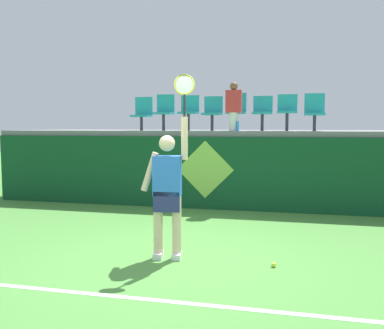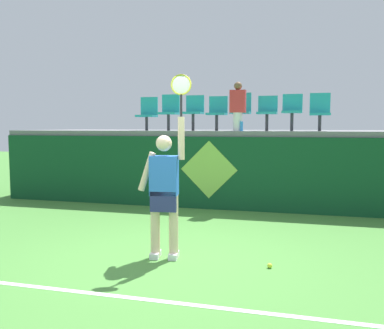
{
  "view_description": "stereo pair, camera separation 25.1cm",
  "coord_description": "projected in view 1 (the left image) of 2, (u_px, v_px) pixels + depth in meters",
  "views": [
    {
      "loc": [
        1.53,
        -5.49,
        1.84
      ],
      "look_at": [
        -0.06,
        1.28,
        1.2
      ],
      "focal_mm": 39.58,
      "sensor_mm": 36.0,
      "label": 1
    },
    {
      "loc": [
        1.77,
        -5.43,
        1.84
      ],
      "look_at": [
        -0.06,
        1.28,
        1.2
      ],
      "focal_mm": 39.58,
      "sensor_mm": 36.0,
      "label": 2
    }
  ],
  "objects": [
    {
      "name": "spectator_platform",
      "position": [
        229.0,
        133.0,
        10.73
      ],
      "size": [
        10.89,
        3.17,
        0.12
      ],
      "primitive_type": "cube",
      "color": "slate",
      "rests_on": "court_back_wall"
    },
    {
      "name": "stadium_chair_6",
      "position": [
        287.0,
        110.0,
        9.51
      ],
      "size": [
        0.44,
        0.42,
        0.83
      ],
      "color": "#38383D",
      "rests_on": "spectator_platform"
    },
    {
      "name": "stadium_chair_7",
      "position": [
        315.0,
        110.0,
        9.38
      ],
      "size": [
        0.44,
        0.42,
        0.84
      ],
      "color": "#38383D",
      "rests_on": "spectator_platform"
    },
    {
      "name": "tennis_player",
      "position": [
        168.0,
        189.0,
        5.82
      ],
      "size": [
        0.75,
        0.31,
        2.53
      ],
      "color": "white",
      "rests_on": "ground_plane"
    },
    {
      "name": "water_bottle",
      "position": [
        238.0,
        126.0,
        9.25
      ],
      "size": [
        0.06,
        0.06,
        0.21
      ],
      "primitive_type": "cylinder",
      "color": "#338CE5",
      "rests_on": "spectator_platform"
    },
    {
      "name": "ground_plane",
      "position": [
        175.0,
        259.0,
        5.84
      ],
      "size": [
        40.0,
        40.0,
        0.0
      ],
      "primitive_type": "plane",
      "color": "#478438"
    },
    {
      "name": "court_baseline_stripe",
      "position": [
        141.0,
        299.0,
        4.51
      ],
      "size": [
        9.81,
        0.08,
        0.01
      ],
      "primitive_type": "cube",
      "color": "white",
      "rests_on": "ground_plane"
    },
    {
      "name": "stadium_chair_2",
      "position": [
        189.0,
        110.0,
        10.03
      ],
      "size": [
        0.44,
        0.42,
        0.84
      ],
      "color": "#38383D",
      "rests_on": "spectator_platform"
    },
    {
      "name": "stadium_chair_1",
      "position": [
        164.0,
        110.0,
        10.17
      ],
      "size": [
        0.44,
        0.42,
        0.87
      ],
      "color": "#38383D",
      "rests_on": "spectator_platform"
    },
    {
      "name": "court_back_wall",
      "position": [
        219.0,
        173.0,
        9.32
      ],
      "size": [
        10.89,
        0.2,
        1.6
      ],
      "primitive_type": "cube",
      "color": "#0F4223",
      "rests_on": "ground_plane"
    },
    {
      "name": "tennis_ball",
      "position": [
        274.0,
        265.0,
        5.52
      ],
      "size": [
        0.07,
        0.07,
        0.07
      ],
      "primitive_type": "sphere",
      "color": "#D1E533",
      "rests_on": "ground_plane"
    },
    {
      "name": "stadium_chair_0",
      "position": [
        142.0,
        112.0,
        10.3
      ],
      "size": [
        0.44,
        0.42,
        0.82
      ],
      "color": "#38383D",
      "rests_on": "spectator_platform"
    },
    {
      "name": "stadium_chair_4",
      "position": [
        236.0,
        109.0,
        9.77
      ],
      "size": [
        0.44,
        0.42,
        0.88
      ],
      "color": "#38383D",
      "rests_on": "spectator_platform"
    },
    {
      "name": "stadium_chair_5",
      "position": [
        263.0,
        111.0,
        9.63
      ],
      "size": [
        0.44,
        0.42,
        0.8
      ],
      "color": "#38383D",
      "rests_on": "spectator_platform"
    },
    {
      "name": "spectator_0",
      "position": [
        234.0,
        106.0,
        9.32
      ],
      "size": [
        0.34,
        0.2,
        1.07
      ],
      "color": "white",
      "rests_on": "spectator_platform"
    },
    {
      "name": "wall_signage_mount",
      "position": [
        205.0,
        209.0,
        9.36
      ],
      "size": [
        1.27,
        0.01,
        1.52
      ],
      "color": "#0F4223",
      "rests_on": "ground_plane"
    },
    {
      "name": "stadium_chair_3",
      "position": [
        213.0,
        111.0,
        9.9
      ],
      "size": [
        0.44,
        0.42,
        0.81
      ],
      "color": "#38383D",
      "rests_on": "spectator_platform"
    }
  ]
}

